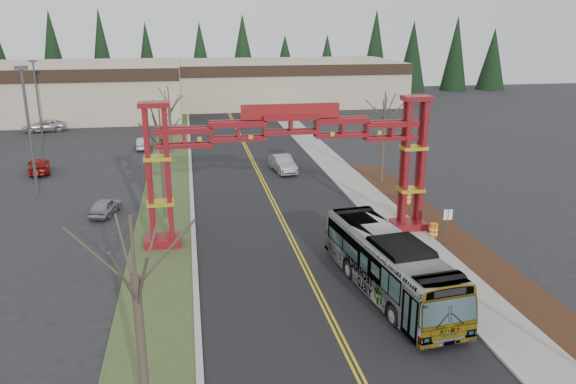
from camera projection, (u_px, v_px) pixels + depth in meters
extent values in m
cube|color=black|center=(274.00, 204.00, 42.70)|extent=(12.00, 110.00, 0.02)
cube|color=gold|center=(272.00, 204.00, 42.67)|extent=(0.12, 100.00, 0.01)
cube|color=gold|center=(276.00, 204.00, 42.71)|extent=(0.12, 100.00, 0.01)
cube|color=#A8A9A3|center=(352.00, 199.00, 43.71)|extent=(0.30, 110.00, 0.15)
cube|color=gray|center=(370.00, 198.00, 43.96)|extent=(2.60, 110.00, 0.14)
cube|color=black|center=(503.00, 278.00, 30.27)|extent=(2.60, 50.00, 0.12)
cube|color=#364824|center=(167.00, 209.00, 41.35)|extent=(4.00, 110.00, 0.08)
cube|color=#A8A9A3|center=(192.00, 208.00, 41.65)|extent=(0.30, 110.00, 0.15)
cube|color=maroon|center=(163.00, 241.00, 34.68)|extent=(2.20, 1.60, 0.60)
cube|color=maroon|center=(149.00, 176.00, 33.00)|extent=(0.28, 0.28, 8.00)
cube|color=maroon|center=(168.00, 175.00, 33.19)|extent=(0.28, 0.28, 8.00)
cube|color=maroon|center=(150.00, 173.00, 33.66)|extent=(0.28, 0.28, 8.00)
cube|color=maroon|center=(168.00, 172.00, 33.85)|extent=(0.28, 0.28, 8.00)
cube|color=gold|center=(161.00, 203.00, 33.95)|extent=(1.60, 1.10, 0.22)
cube|color=gold|center=(158.00, 158.00, 33.14)|extent=(1.60, 1.10, 0.22)
cube|color=maroon|center=(154.00, 104.00, 32.22)|extent=(1.80, 1.20, 0.30)
cube|color=maroon|center=(408.00, 225.00, 37.36)|extent=(2.20, 1.60, 0.60)
cube|color=maroon|center=(407.00, 164.00, 35.69)|extent=(0.28, 0.28, 8.00)
cube|color=maroon|center=(423.00, 164.00, 35.87)|extent=(0.28, 0.28, 8.00)
cube|color=maroon|center=(402.00, 162.00, 36.35)|extent=(0.28, 0.28, 8.00)
cube|color=maroon|center=(418.00, 161.00, 36.53)|extent=(0.28, 0.28, 8.00)
cube|color=gold|center=(411.00, 190.00, 36.64)|extent=(1.60, 1.10, 0.22)
cube|color=gold|center=(414.00, 148.00, 35.82)|extent=(1.60, 1.10, 0.22)
cube|color=maroon|center=(417.00, 98.00, 34.90)|extent=(1.80, 1.20, 0.30)
cube|color=maroon|center=(291.00, 122.00, 33.92)|extent=(16.00, 0.90, 1.00)
cube|color=maroon|center=(291.00, 137.00, 34.19)|extent=(16.00, 0.90, 0.60)
cube|color=maroon|center=(291.00, 111.00, 33.74)|extent=(6.00, 0.25, 0.90)
cube|color=tan|center=(19.00, 91.00, 80.84)|extent=(46.00, 22.00, 7.50)
cube|color=tan|center=(283.00, 82.00, 95.16)|extent=(38.00, 20.00, 7.00)
cube|color=black|center=(294.00, 71.00, 84.86)|extent=(38.00, 0.40, 1.60)
cone|color=black|center=(0.00, 62.00, 97.53)|extent=(5.60, 5.60, 13.00)
cylinder|color=#382D26|center=(4.00, 95.00, 99.19)|extent=(0.80, 0.80, 1.60)
cone|color=black|center=(51.00, 62.00, 98.96)|extent=(5.60, 5.60, 13.00)
cylinder|color=#382D26|center=(55.00, 94.00, 100.62)|extent=(0.80, 0.80, 1.60)
cone|color=black|center=(101.00, 61.00, 100.39)|extent=(5.60, 5.60, 13.00)
cylinder|color=#382D26|center=(104.00, 93.00, 102.05)|extent=(0.80, 0.80, 1.60)
cone|color=black|center=(150.00, 61.00, 101.81)|extent=(5.60, 5.60, 13.00)
cylinder|color=#382D26|center=(152.00, 92.00, 103.47)|extent=(0.80, 0.80, 1.60)
cone|color=black|center=(197.00, 60.00, 103.24)|extent=(5.60, 5.60, 13.00)
cylinder|color=#382D26|center=(199.00, 91.00, 104.90)|extent=(0.80, 0.80, 1.60)
cone|color=black|center=(243.00, 60.00, 104.67)|extent=(5.60, 5.60, 13.00)
cylinder|color=#382D26|center=(244.00, 90.00, 106.33)|extent=(0.80, 0.80, 1.60)
cone|color=black|center=(288.00, 59.00, 106.09)|extent=(5.60, 5.60, 13.00)
cylinder|color=#382D26|center=(288.00, 90.00, 107.75)|extent=(0.80, 0.80, 1.60)
cone|color=black|center=(331.00, 59.00, 107.52)|extent=(5.60, 5.60, 13.00)
cylinder|color=#382D26|center=(331.00, 89.00, 109.18)|extent=(0.80, 0.80, 1.60)
cone|color=black|center=(374.00, 58.00, 108.95)|extent=(5.60, 5.60, 13.00)
cylinder|color=#382D26|center=(373.00, 88.00, 110.61)|extent=(0.80, 0.80, 1.60)
cone|color=black|center=(415.00, 58.00, 110.37)|extent=(5.60, 5.60, 13.00)
cylinder|color=#382D26|center=(413.00, 87.00, 112.03)|extent=(0.80, 0.80, 1.60)
cone|color=black|center=(456.00, 57.00, 111.80)|extent=(5.60, 5.60, 13.00)
cylinder|color=#382D26|center=(453.00, 86.00, 113.46)|extent=(0.80, 0.80, 1.60)
cone|color=black|center=(495.00, 57.00, 113.23)|extent=(5.60, 5.60, 13.00)
cylinder|color=#382D26|center=(492.00, 85.00, 114.89)|extent=(0.80, 0.80, 1.60)
imported|color=#A0A2A8|center=(389.00, 265.00, 28.26)|extent=(3.97, 11.57, 3.16)
imported|color=#A5A8AD|center=(283.00, 164.00, 51.72)|extent=(2.12, 4.73, 1.51)
imported|color=gray|center=(105.00, 207.00, 40.20)|extent=(2.23, 3.81, 1.22)
imported|color=maroon|center=(39.00, 166.00, 51.38)|extent=(2.89, 4.87, 1.32)
imported|color=silver|center=(144.00, 143.00, 60.98)|extent=(1.39, 3.89, 1.28)
imported|color=silver|center=(44.00, 126.00, 70.67)|extent=(5.43, 2.94, 1.45)
cylinder|color=#382D26|center=(142.00, 352.00, 18.63)|extent=(0.31, 0.31, 5.57)
cylinder|color=#382D26|center=(133.00, 248.00, 17.53)|extent=(0.12, 0.12, 2.13)
cylinder|color=#382D26|center=(164.00, 178.00, 38.99)|extent=(0.30, 0.30, 5.77)
cylinder|color=#382D26|center=(160.00, 124.00, 37.88)|extent=(0.11, 0.11, 2.05)
cylinder|color=#382D26|center=(170.00, 130.00, 58.48)|extent=(0.31, 0.31, 4.98)
cylinder|color=#382D26|center=(168.00, 97.00, 57.47)|extent=(0.12, 0.12, 2.12)
cylinder|color=#382D26|center=(383.00, 150.00, 47.49)|extent=(0.30, 0.30, 5.80)
cylinder|color=#382D26|center=(385.00, 105.00, 46.38)|extent=(0.11, 0.11, 2.06)
cylinder|color=#3F3F44|center=(30.00, 134.00, 43.49)|extent=(0.22, 0.22, 9.89)
cube|color=#3F3F44|center=(21.00, 68.00, 42.02)|extent=(0.88, 0.44, 0.27)
cylinder|color=#3F3F44|center=(38.00, 100.00, 66.60)|extent=(0.20, 0.20, 8.80)
cube|color=#3F3F44|center=(33.00, 61.00, 65.29)|extent=(0.78, 0.39, 0.24)
cylinder|color=#3F3F44|center=(447.00, 228.00, 34.35)|extent=(0.07, 0.07, 2.39)
cube|color=white|center=(448.00, 215.00, 34.10)|extent=(0.54, 0.09, 0.65)
cylinder|color=orange|center=(434.00, 231.00, 35.83)|extent=(0.52, 0.52, 1.00)
cylinder|color=white|center=(434.00, 229.00, 35.79)|extent=(0.54, 0.54, 0.12)
cylinder|color=white|center=(433.00, 233.00, 35.88)|extent=(0.54, 0.54, 0.12)
cylinder|color=orange|center=(402.00, 210.00, 39.76)|extent=(0.54, 0.54, 1.04)
cylinder|color=white|center=(402.00, 208.00, 39.72)|extent=(0.56, 0.56, 0.13)
cylinder|color=white|center=(402.00, 212.00, 39.81)|extent=(0.56, 0.56, 0.13)
cylinder|color=orange|center=(407.00, 198.00, 42.30)|extent=(0.55, 0.55, 1.06)
cylinder|color=white|center=(407.00, 196.00, 42.25)|extent=(0.57, 0.57, 0.13)
cylinder|color=white|center=(407.00, 200.00, 42.34)|extent=(0.57, 0.57, 0.13)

